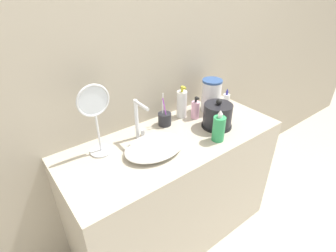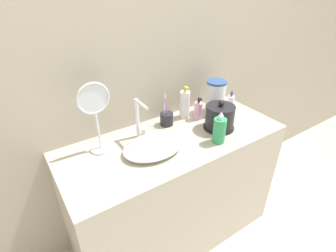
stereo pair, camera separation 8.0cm
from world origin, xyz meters
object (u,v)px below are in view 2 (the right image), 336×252
(water_pitcher, at_px, (215,97))
(faucet, at_px, (139,117))
(vanity_mirror, at_px, (96,113))
(mouthwash_bottle, at_px, (230,103))
(hand_cream_bottle, at_px, (219,130))
(toothbrush_cup, at_px, (167,119))
(shampoo_bottle, at_px, (185,104))
(lotion_bottle, at_px, (198,111))
(electric_kettle, at_px, (220,118))

(water_pitcher, bearing_deg, faucet, -179.55)
(vanity_mirror, bearing_deg, faucet, -3.20)
(mouthwash_bottle, xyz_separation_m, vanity_mirror, (-0.89, 0.06, 0.16))
(hand_cream_bottle, bearing_deg, toothbrush_cup, 113.21)
(faucet, xyz_separation_m, mouthwash_bottle, (0.66, -0.05, -0.07))
(faucet, xyz_separation_m, shampoo_bottle, (0.36, 0.05, -0.04))
(lotion_bottle, bearing_deg, toothbrush_cup, 166.80)
(hand_cream_bottle, xyz_separation_m, vanity_mirror, (-0.57, 0.29, 0.14))
(faucet, distance_m, shampoo_bottle, 0.36)
(vanity_mirror, relative_size, water_pitcher, 1.75)
(electric_kettle, height_order, water_pitcher, water_pitcher)
(hand_cream_bottle, height_order, vanity_mirror, vanity_mirror)
(shampoo_bottle, bearing_deg, water_pitcher, -13.27)
(hand_cream_bottle, bearing_deg, faucet, 140.40)
(electric_kettle, height_order, vanity_mirror, vanity_mirror)
(mouthwash_bottle, relative_size, vanity_mirror, 0.40)
(electric_kettle, xyz_separation_m, shampoo_bottle, (-0.09, 0.23, 0.02))
(hand_cream_bottle, bearing_deg, lotion_bottle, 74.87)
(shampoo_bottle, relative_size, hand_cream_bottle, 1.12)
(mouthwash_bottle, distance_m, vanity_mirror, 0.91)
(electric_kettle, bearing_deg, hand_cream_bottle, -134.19)
(electric_kettle, distance_m, water_pitcher, 0.22)
(lotion_bottle, height_order, shampoo_bottle, shampoo_bottle)
(toothbrush_cup, bearing_deg, faucet, -170.16)
(faucet, distance_m, water_pitcher, 0.57)
(mouthwash_bottle, bearing_deg, lotion_bottle, 171.79)
(electric_kettle, height_order, mouthwash_bottle, electric_kettle)
(vanity_mirror, xyz_separation_m, water_pitcher, (0.80, -0.01, -0.11))
(shampoo_bottle, xyz_separation_m, hand_cream_bottle, (-0.02, -0.34, -0.01))
(mouthwash_bottle, xyz_separation_m, water_pitcher, (-0.09, 0.05, 0.05))
(faucet, bearing_deg, shampoo_bottle, 8.73)
(shampoo_bottle, relative_size, vanity_mirror, 0.56)
(electric_kettle, xyz_separation_m, mouthwash_bottle, (0.22, 0.12, -0.01))
(mouthwash_bottle, distance_m, water_pitcher, 0.12)
(mouthwash_bottle, height_order, hand_cream_bottle, hand_cream_bottle)
(electric_kettle, distance_m, shampoo_bottle, 0.25)
(toothbrush_cup, height_order, shampoo_bottle, shampoo_bottle)
(lotion_bottle, distance_m, hand_cream_bottle, 0.28)
(mouthwash_bottle, bearing_deg, water_pitcher, 150.04)
(shampoo_bottle, height_order, hand_cream_bottle, shampoo_bottle)
(lotion_bottle, relative_size, vanity_mirror, 0.39)
(hand_cream_bottle, bearing_deg, water_pitcher, 51.40)
(electric_kettle, height_order, lotion_bottle, electric_kettle)
(lotion_bottle, distance_m, shampoo_bottle, 0.09)
(mouthwash_bottle, distance_m, hand_cream_bottle, 0.40)
(lotion_bottle, bearing_deg, shampoo_bottle, 130.06)
(faucet, height_order, mouthwash_bottle, faucet)
(shampoo_bottle, height_order, vanity_mirror, vanity_mirror)
(shampoo_bottle, height_order, mouthwash_bottle, shampoo_bottle)
(lotion_bottle, height_order, water_pitcher, water_pitcher)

